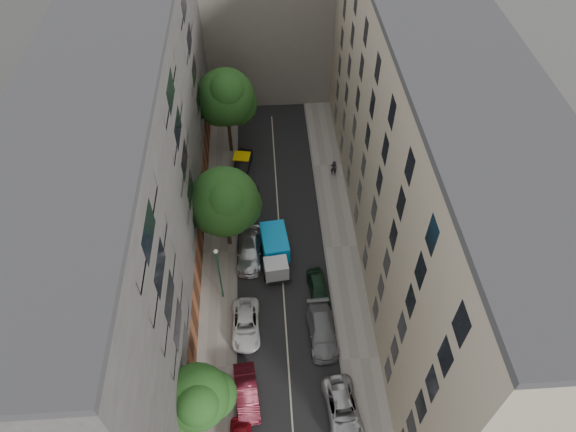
{
  "coord_description": "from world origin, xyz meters",
  "views": [
    {
      "loc": [
        -1.14,
        -28.74,
        36.7
      ],
      "look_at": [
        0.59,
        -1.23,
        6.0
      ],
      "focal_mm": 32.0,
      "sensor_mm": 36.0,
      "label": 1
    }
  ],
  "objects": [
    {
      "name": "building_endcap",
      "position": [
        0.0,
        28.0,
        9.0
      ],
      "size": [
        18.0,
        12.0,
        18.0
      ],
      "primitive_type": "cube",
      "color": "slate",
      "rests_on": "ground"
    },
    {
      "name": "car_right_0",
      "position": [
        3.6,
        -15.0,
        0.69
      ],
      "size": [
        2.75,
        5.16,
        1.38
      ],
      "primitive_type": "imported",
      "rotation": [
        0.0,
        0.0,
        0.1
      ],
      "color": "#B4B4B9",
      "rests_on": "ground"
    },
    {
      "name": "car_left_3",
      "position": [
        -2.8,
        -0.53,
        0.74
      ],
      "size": [
        2.29,
        5.21,
        1.49
      ],
      "primitive_type": "imported",
      "rotation": [
        0.0,
        0.0,
        -0.04
      ],
      "color": "#BBBBC0",
      "rests_on": "ground"
    },
    {
      "name": "tarp_truck",
      "position": [
        -0.53,
        -1.09,
        1.36
      ],
      "size": [
        2.63,
        5.54,
        2.47
      ],
      "rotation": [
        0.0,
        0.0,
        0.11
      ],
      "color": "black",
      "rests_on": "ground"
    },
    {
      "name": "sidewalk_left",
      "position": [
        -5.5,
        0.0,
        0.07
      ],
      "size": [
        3.0,
        44.0,
        0.15
      ],
      "primitive_type": "cube",
      "color": "gray",
      "rests_on": "ground"
    },
    {
      "name": "tree_far",
      "position": [
        -4.5,
        13.89,
        6.78
      ],
      "size": [
        5.93,
        5.75,
        9.91
      ],
      "color": "#382619",
      "rests_on": "sidewalk_left"
    },
    {
      "name": "lamp_post",
      "position": [
        -5.09,
        -4.68,
        4.03
      ],
      "size": [
        0.36,
        0.36,
        6.28
      ],
      "color": "#164E2A",
      "rests_on": "sidewalk_left"
    },
    {
      "name": "car_left_5",
      "position": [
        -3.39,
        11.0,
        0.71
      ],
      "size": [
        2.23,
        4.51,
        1.42
      ],
      "primitive_type": "imported",
      "rotation": [
        0.0,
        0.0,
        -0.17
      ],
      "color": "black",
      "rests_on": "ground"
    },
    {
      "name": "tree_near",
      "position": [
        -5.97,
        -15.39,
        4.84
      ],
      "size": [
        4.67,
        4.3,
        7.08
      ],
      "color": "#382619",
      "rests_on": "sidewalk_left"
    },
    {
      "name": "ground",
      "position": [
        0.0,
        0.0,
        0.0
      ],
      "size": [
        120.0,
        120.0,
        0.0
      ],
      "primitive_type": "plane",
      "color": "#4C4C49",
      "rests_on": "ground"
    },
    {
      "name": "car_left_4",
      "position": [
        -2.8,
        5.4,
        0.75
      ],
      "size": [
        2.22,
        4.58,
        1.51
      ],
      "primitive_type": "imported",
      "rotation": [
        0.0,
        0.0,
        -0.1
      ],
      "color": "black",
      "rests_on": "ground"
    },
    {
      "name": "pedestrian",
      "position": [
        5.94,
        9.49,
        1.06
      ],
      "size": [
        0.7,
        0.49,
        1.82
      ],
      "primitive_type": "imported",
      "rotation": [
        0.0,
        0.0,
        3.06
      ],
      "color": "black",
      "rests_on": "sidewalk_right"
    },
    {
      "name": "car_right_2",
      "position": [
        2.92,
        -4.6,
        0.65
      ],
      "size": [
        1.88,
        3.92,
        1.29
      ],
      "primitive_type": "imported",
      "rotation": [
        0.0,
        0.0,
        0.1
      ],
      "color": "black",
      "rests_on": "ground"
    },
    {
      "name": "sidewalk_right",
      "position": [
        5.5,
        0.0,
        0.07
      ],
      "size": [
        3.0,
        44.0,
        0.15
      ],
      "primitive_type": "cube",
      "color": "gray",
      "rests_on": "ground"
    },
    {
      "name": "building_left",
      "position": [
        -11.0,
        0.0,
        10.0
      ],
      "size": [
        8.0,
        44.0,
        20.0
      ],
      "primitive_type": "cube",
      "color": "#464342",
      "rests_on": "ground"
    },
    {
      "name": "building_right",
      "position": [
        11.0,
        0.0,
        10.0
      ],
      "size": [
        8.0,
        44.0,
        20.0
      ],
      "primitive_type": "cube",
      "color": "tan",
      "rests_on": "ground"
    },
    {
      "name": "tree_mid",
      "position": [
        -4.5,
        0.94,
        5.48
      ],
      "size": [
        6.13,
        5.97,
        8.47
      ],
      "color": "#382619",
      "rests_on": "sidewalk_left"
    },
    {
      "name": "car_right_1",
      "position": [
        2.8,
        -8.8,
        0.76
      ],
      "size": [
        2.33,
        5.29,
        1.51
      ],
      "primitive_type": "imported",
      "rotation": [
        0.0,
        0.0,
        0.04
      ],
      "color": "slate",
      "rests_on": "ground"
    },
    {
      "name": "car_left_2",
      "position": [
        -3.19,
        -7.8,
        0.67
      ],
      "size": [
        2.22,
        4.8,
        1.34
      ],
      "primitive_type": "imported",
      "rotation": [
        0.0,
        0.0,
        -0.0
      ],
      "color": "silver",
      "rests_on": "ground"
    },
    {
      "name": "car_left_1",
      "position": [
        -3.16,
        -13.4,
        0.73
      ],
      "size": [
        1.99,
        4.59,
        1.47
      ],
      "primitive_type": "imported",
      "rotation": [
        0.0,
        0.0,
        0.1
      ],
      "color": "#4F0F1B",
      "rests_on": "ground"
    },
    {
      "name": "road_surface",
      "position": [
        0.0,
        0.0,
        0.01
      ],
      "size": [
        8.0,
        44.0,
        0.02
      ],
      "primitive_type": "cube",
      "color": "black",
      "rests_on": "ground"
    }
  ]
}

